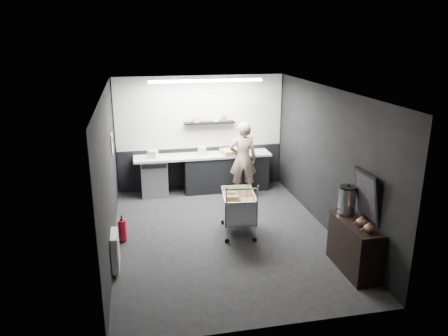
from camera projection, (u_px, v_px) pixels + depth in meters
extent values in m
plane|color=black|center=(224.00, 235.00, 8.22)|extent=(5.50, 5.50, 0.00)
plane|color=white|center=(224.00, 91.00, 7.41)|extent=(5.50, 5.50, 0.00)
plane|color=black|center=(200.00, 133.00, 10.38)|extent=(5.50, 0.00, 5.50)
plane|color=black|center=(269.00, 233.00, 5.24)|extent=(5.50, 0.00, 5.50)
plane|color=black|center=(109.00, 173.00, 7.43)|extent=(0.00, 5.50, 5.50)
plane|color=black|center=(328.00, 160.00, 8.20)|extent=(0.00, 5.50, 5.50)
cube|color=#B4B5B0|center=(200.00, 112.00, 10.22)|extent=(3.95, 0.02, 1.70)
cube|color=black|center=(201.00, 167.00, 10.62)|extent=(3.95, 0.02, 1.00)
cube|color=black|center=(209.00, 123.00, 10.22)|extent=(1.20, 0.22, 0.04)
cylinder|color=silver|center=(258.00, 98.00, 10.39)|extent=(0.20, 0.03, 0.20)
cube|color=white|center=(112.00, 144.00, 8.59)|extent=(0.02, 0.30, 0.40)
cube|color=red|center=(112.00, 140.00, 8.57)|extent=(0.02, 0.22, 0.10)
cube|color=silver|center=(115.00, 251.00, 6.90)|extent=(0.10, 0.50, 0.60)
cube|color=white|center=(206.00, 81.00, 9.15)|extent=(2.40, 0.20, 0.04)
cube|color=black|center=(226.00, 173.00, 10.46)|extent=(2.00, 0.56, 0.85)
cube|color=#B9B9B4|center=(203.00, 156.00, 10.22)|extent=(3.20, 0.60, 0.05)
cube|color=#9EA0A5|center=(154.00, 177.00, 10.13)|extent=(0.60, 0.58, 0.85)
cube|color=black|center=(154.00, 166.00, 9.74)|extent=(0.56, 0.02, 0.10)
imported|color=#BDAE96|center=(243.00, 159.00, 9.96)|extent=(0.69, 0.51, 1.74)
cube|color=silver|center=(238.00, 216.00, 8.22)|extent=(0.69, 0.97, 0.02)
cube|color=silver|center=(224.00, 206.00, 8.10)|extent=(0.13, 0.90, 0.48)
cube|color=silver|center=(253.00, 204.00, 8.20)|extent=(0.13, 0.90, 0.48)
cube|color=silver|center=(244.00, 214.00, 7.74)|extent=(0.58, 0.09, 0.48)
cube|color=silver|center=(233.00, 197.00, 8.56)|extent=(0.58, 0.09, 0.48)
cylinder|color=silver|center=(230.00, 234.00, 7.83)|extent=(0.02, 0.02, 0.32)
cylinder|color=silver|center=(257.00, 232.00, 7.93)|extent=(0.02, 0.02, 0.32)
cylinder|color=silver|center=(221.00, 216.00, 8.60)|extent=(0.02, 0.02, 0.32)
cylinder|color=silver|center=(246.00, 214.00, 8.70)|extent=(0.02, 0.02, 0.32)
cylinder|color=#279044|center=(245.00, 189.00, 7.53)|extent=(0.58, 0.10, 0.03)
cube|color=olive|center=(231.00, 204.00, 8.23)|extent=(0.29, 0.35, 0.40)
cube|color=olive|center=(248.00, 209.00, 8.07)|extent=(0.27, 0.32, 0.36)
cylinder|color=black|center=(230.00, 241.00, 7.87)|extent=(0.09, 0.04, 0.08)
cylinder|color=black|center=(221.00, 223.00, 8.64)|extent=(0.09, 0.04, 0.08)
cylinder|color=black|center=(257.00, 239.00, 7.97)|extent=(0.09, 0.04, 0.08)
cylinder|color=black|center=(246.00, 220.00, 8.74)|extent=(0.09, 0.04, 0.08)
cube|color=black|center=(354.00, 247.00, 6.90)|extent=(0.41, 1.10, 0.82)
cylinder|color=silver|center=(347.00, 201.00, 7.05)|extent=(0.27, 0.27, 0.42)
cylinder|color=black|center=(348.00, 187.00, 6.98)|extent=(0.27, 0.27, 0.04)
sphere|color=black|center=(348.00, 185.00, 6.97)|extent=(0.05, 0.05, 0.05)
ellipsoid|color=brown|center=(361.00, 222.00, 6.62)|extent=(0.16, 0.16, 0.13)
ellipsoid|color=brown|center=(369.00, 228.00, 6.41)|extent=(0.16, 0.16, 0.13)
cube|color=black|center=(367.00, 196.00, 6.73)|extent=(0.19, 0.64, 0.82)
cube|color=black|center=(366.00, 196.00, 6.72)|extent=(0.13, 0.55, 0.70)
cylinder|color=red|center=(122.00, 230.00, 7.91)|extent=(0.15, 0.15, 0.39)
cone|color=black|center=(122.00, 219.00, 7.84)|extent=(0.10, 0.10, 0.06)
cylinder|color=black|center=(121.00, 217.00, 7.83)|extent=(0.03, 0.03, 0.06)
cube|color=#A48A57|center=(233.00, 151.00, 10.29)|extent=(0.62, 0.51, 0.11)
cylinder|color=beige|center=(202.00, 151.00, 10.18)|extent=(0.20, 0.20, 0.20)
cube|color=silver|center=(153.00, 154.00, 9.91)|extent=(0.25, 0.22, 0.18)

